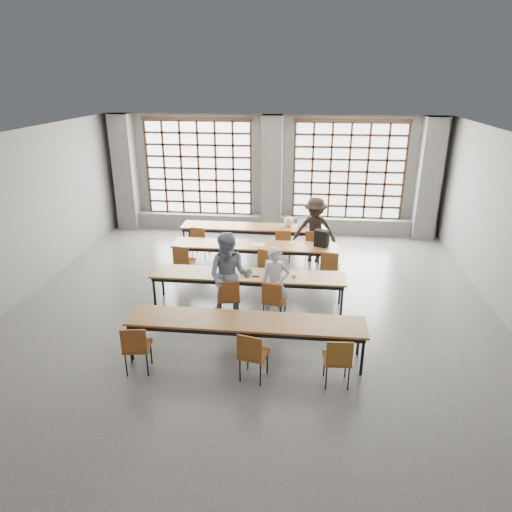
% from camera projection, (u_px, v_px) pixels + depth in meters
% --- Properties ---
extents(floor, '(11.00, 11.00, 0.00)m').
position_uv_depth(floor, '(251.00, 314.00, 9.33)').
color(floor, '#50504D').
rests_on(floor, ground).
extents(ceiling, '(11.00, 11.00, 0.00)m').
position_uv_depth(ceiling, '(250.00, 139.00, 8.03)').
color(ceiling, silver).
rests_on(ceiling, floor).
extents(wall_back, '(10.00, 0.00, 10.00)m').
position_uv_depth(wall_back, '(273.00, 174.00, 13.76)').
color(wall_back, slate).
rests_on(wall_back, floor).
extents(wall_front, '(10.00, 0.00, 10.00)m').
position_uv_depth(wall_front, '(167.00, 455.00, 3.60)').
color(wall_front, slate).
rests_on(wall_front, floor).
extents(wall_left, '(0.00, 11.00, 11.00)m').
position_uv_depth(wall_left, '(5.00, 224.00, 9.19)').
color(wall_left, slate).
rests_on(wall_left, floor).
extents(column_left, '(0.60, 0.55, 3.50)m').
position_uv_depth(column_left, '(126.00, 173.00, 13.96)').
color(column_left, '#545451').
rests_on(column_left, floor).
extents(column_mid, '(0.60, 0.55, 3.50)m').
position_uv_depth(column_mid, '(272.00, 176.00, 13.50)').
color(column_mid, '#545451').
rests_on(column_mid, floor).
extents(column_right, '(0.60, 0.55, 3.50)m').
position_uv_depth(column_right, '(428.00, 180.00, 13.05)').
color(column_right, '#545451').
rests_on(column_right, floor).
extents(window_left, '(3.32, 0.12, 3.00)m').
position_uv_depth(window_left, '(199.00, 168.00, 13.86)').
color(window_left, white).
rests_on(window_left, wall_back).
extents(window_right, '(3.32, 0.12, 3.00)m').
position_uv_depth(window_right, '(349.00, 172.00, 13.40)').
color(window_right, white).
rests_on(window_right, wall_back).
extents(sill_ledge, '(9.80, 0.35, 0.50)m').
position_uv_depth(sill_ledge, '(271.00, 224.00, 14.13)').
color(sill_ledge, '#545451').
rests_on(sill_ledge, floor).
extents(desk_row_a, '(4.00, 0.70, 0.73)m').
position_uv_depth(desk_row_a, '(255.00, 228.00, 12.38)').
color(desk_row_a, brown).
rests_on(desk_row_a, floor).
extents(desk_row_b, '(4.00, 0.70, 0.73)m').
position_uv_depth(desk_row_b, '(255.00, 247.00, 11.05)').
color(desk_row_b, brown).
rests_on(desk_row_b, floor).
extents(desk_row_c, '(4.00, 0.70, 0.73)m').
position_uv_depth(desk_row_c, '(248.00, 277.00, 9.40)').
color(desk_row_c, brown).
rests_on(desk_row_c, floor).
extents(desk_row_d, '(4.00, 0.70, 0.73)m').
position_uv_depth(desk_row_d, '(246.00, 324.00, 7.64)').
color(desk_row_d, brown).
rests_on(desk_row_d, floor).
extents(chair_back_left, '(0.46, 0.47, 0.88)m').
position_uv_depth(chair_back_left, '(199.00, 239.00, 11.99)').
color(chair_back_left, brown).
rests_on(chair_back_left, floor).
extents(chair_back_mid, '(0.42, 0.43, 0.88)m').
position_uv_depth(chair_back_mid, '(283.00, 242.00, 11.76)').
color(chair_back_mid, brown).
rests_on(chair_back_mid, floor).
extents(chair_back_right, '(0.49, 0.50, 0.88)m').
position_uv_depth(chair_back_right, '(314.00, 243.00, 11.68)').
color(chair_back_right, brown).
rests_on(chair_back_right, floor).
extents(chair_mid_left, '(0.49, 0.49, 0.88)m').
position_uv_depth(chair_mid_left, '(183.00, 259.00, 10.68)').
color(chair_mid_left, brown).
rests_on(chair_mid_left, floor).
extents(chair_mid_centre, '(0.53, 0.53, 0.88)m').
position_uv_depth(chair_mid_centre, '(268.00, 262.00, 10.48)').
color(chair_mid_centre, brown).
rests_on(chair_mid_centre, floor).
extents(chair_mid_right, '(0.49, 0.49, 0.88)m').
position_uv_depth(chair_mid_right, '(330.00, 265.00, 10.33)').
color(chair_mid_right, brown).
rests_on(chair_mid_right, floor).
extents(chair_front_left, '(0.49, 0.49, 0.88)m').
position_uv_depth(chair_front_left, '(229.00, 295.00, 8.90)').
color(chair_front_left, brown).
rests_on(chair_front_left, floor).
extents(chair_front_right, '(0.50, 0.50, 0.88)m').
position_uv_depth(chair_front_right, '(274.00, 298.00, 8.81)').
color(chair_front_right, brown).
rests_on(chair_front_right, floor).
extents(chair_near_left, '(0.48, 0.48, 0.88)m').
position_uv_depth(chair_near_left, '(136.00, 345.00, 7.28)').
color(chair_near_left, brown).
rests_on(chair_near_left, floor).
extents(chair_near_mid, '(0.51, 0.51, 0.88)m').
position_uv_depth(chair_near_mid, '(252.00, 352.00, 7.09)').
color(chair_near_mid, brown).
rests_on(chair_near_mid, floor).
extents(chair_near_right, '(0.45, 0.45, 0.88)m').
position_uv_depth(chair_near_right, '(338.00, 357.00, 6.95)').
color(chair_near_right, brown).
rests_on(chair_near_right, floor).
extents(student_male, '(0.60, 0.44, 1.52)m').
position_uv_depth(student_male, '(275.00, 284.00, 8.85)').
color(student_male, silver).
rests_on(student_male, floor).
extents(student_female, '(0.91, 0.74, 1.77)m').
position_uv_depth(student_female, '(229.00, 276.00, 8.89)').
color(student_female, '#19274C').
rests_on(student_female, floor).
extents(student_back, '(1.17, 0.77, 1.69)m').
position_uv_depth(student_back, '(315.00, 230.00, 11.69)').
color(student_back, black).
rests_on(student_back, floor).
extents(laptop_front, '(0.39, 0.34, 0.26)m').
position_uv_depth(laptop_front, '(274.00, 270.00, 9.40)').
color(laptop_front, silver).
rests_on(laptop_front, desk_row_c).
extents(laptop_back, '(0.46, 0.43, 0.26)m').
position_uv_depth(laptop_back, '(304.00, 224.00, 12.29)').
color(laptop_back, silver).
rests_on(laptop_back, desk_row_a).
extents(mouse, '(0.11, 0.08, 0.04)m').
position_uv_depth(mouse, '(294.00, 276.00, 9.26)').
color(mouse, silver).
rests_on(mouse, desk_row_c).
extents(green_box, '(0.25, 0.10, 0.09)m').
position_uv_depth(green_box, '(246.00, 270.00, 9.44)').
color(green_box, green).
rests_on(green_box, desk_row_c).
extents(phone, '(0.13, 0.07, 0.01)m').
position_uv_depth(phone, '(256.00, 276.00, 9.27)').
color(phone, black).
rests_on(phone, desk_row_c).
extents(paper_sheet_a, '(0.36, 0.31, 0.00)m').
position_uv_depth(paper_sheet_a, '(231.00, 243.00, 11.13)').
color(paper_sheet_a, white).
rests_on(paper_sheet_a, desk_row_b).
extents(paper_sheet_b, '(0.36, 0.31, 0.00)m').
position_uv_depth(paper_sheet_b, '(242.00, 245.00, 11.01)').
color(paper_sheet_b, silver).
rests_on(paper_sheet_b, desk_row_b).
extents(paper_sheet_c, '(0.30, 0.22, 0.00)m').
position_uv_depth(paper_sheet_c, '(259.00, 245.00, 11.01)').
color(paper_sheet_c, white).
rests_on(paper_sheet_c, desk_row_b).
extents(backpack, '(0.37, 0.30, 0.40)m').
position_uv_depth(backpack, '(322.00, 238.00, 10.83)').
color(backpack, black).
rests_on(backpack, desk_row_b).
extents(plastic_bag, '(0.31, 0.27, 0.29)m').
position_uv_depth(plastic_bag, '(289.00, 222.00, 12.25)').
color(plastic_bag, silver).
rests_on(plastic_bag, desk_row_a).
extents(red_pouch, '(0.21, 0.12, 0.06)m').
position_uv_depth(red_pouch, '(137.00, 344.00, 7.37)').
color(red_pouch, maroon).
rests_on(red_pouch, chair_near_left).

